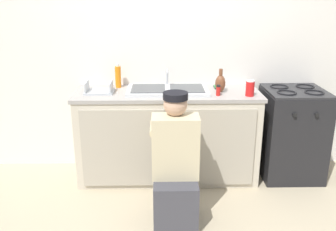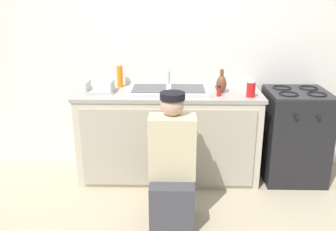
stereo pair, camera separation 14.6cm
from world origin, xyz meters
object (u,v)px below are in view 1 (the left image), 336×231
dish_rack_tray (99,90)px  soap_bottle_orange (118,77)px  sink_double_basin (168,90)px  plumber_person (175,170)px  cell_phone (217,87)px  soda_cup_red (250,88)px  vase_decorative (220,83)px  spice_bottle_red (218,90)px  stove_range (291,133)px

dish_rack_tray → soap_bottle_orange: 0.28m
sink_double_basin → plumber_person: size_ratio=0.72×
soap_bottle_orange → cell_phone: size_ratio=1.79×
soap_bottle_orange → cell_phone: (1.02, -0.04, -0.11)m
soap_bottle_orange → soda_cup_red: size_ratio=1.64×
plumber_person → cell_phone: bearing=63.9°
soap_bottle_orange → vase_decorative: soap_bottle_orange is taller
plumber_person → spice_bottle_red: plumber_person is taller
spice_bottle_red → dish_rack_tray: bearing=173.4°
stove_range → soap_bottle_orange: soap_bottle_orange is taller
soda_cup_red → cell_phone: (-0.26, 0.32, -0.07)m
stove_range → plumber_person: bearing=-146.8°
dish_rack_tray → vase_decorative: bearing=0.0°
plumber_person → spice_bottle_red: 0.93m
vase_decorative → cell_phone: (0.00, 0.17, -0.08)m
soda_cup_red → cell_phone: size_ratio=1.09×
plumber_person → vase_decorative: (0.47, 0.78, 0.54)m
soap_bottle_orange → soda_cup_red: 1.33m
soap_bottle_orange → vase_decorative: bearing=-11.5°
dish_rack_tray → vase_decorative: size_ratio=1.22×
soda_cup_red → cell_phone: soda_cup_red is taller
soda_cup_red → cell_phone: bearing=128.5°
sink_double_basin → spice_bottle_red: sink_double_basin is taller
cell_phone → spice_bottle_red: bearing=-97.2°
stove_range → soda_cup_red: bearing=-160.8°
soap_bottle_orange → cell_phone: bearing=-2.0°
dish_rack_tray → cell_phone: dish_rack_tray is taller
vase_decorative → cell_phone: vase_decorative is taller
stove_range → spice_bottle_red: spice_bottle_red is taller
stove_range → cell_phone: (-0.77, 0.15, 0.46)m
soap_bottle_orange → cell_phone: soap_bottle_orange is taller
stove_range → soap_bottle_orange: size_ratio=3.76×
soap_bottle_orange → cell_phone: 1.03m
spice_bottle_red → soap_bottle_orange: size_ratio=0.42×
cell_phone → dish_rack_tray: bearing=-171.7°
stove_range → vase_decorative: (-0.77, -0.02, 0.54)m
plumber_person → dish_rack_tray: plumber_person is taller
plumber_person → soap_bottle_orange: (-0.55, 0.99, 0.57)m
soap_bottle_orange → soda_cup_red: bearing=-15.7°
soda_cup_red → vase_decorative: 0.30m
plumber_person → cell_phone: 1.16m
vase_decorative → sink_double_basin: bearing=177.1°
plumber_person → dish_rack_tray: (-0.72, 0.78, 0.48)m
vase_decorative → cell_phone: size_ratio=1.64×
cell_phone → vase_decorative: bearing=-90.2°
plumber_person → soda_cup_red: bearing=41.0°
dish_rack_tray → soda_cup_red: (1.45, -0.15, 0.05)m
spice_bottle_red → vase_decorative: vase_decorative is taller
spice_bottle_red → vase_decorative: bearing=74.1°
soap_bottle_orange → spice_bottle_red: bearing=-19.1°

